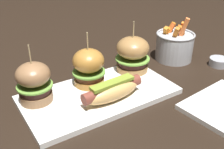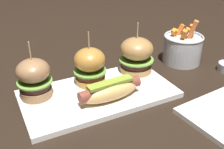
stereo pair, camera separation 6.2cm
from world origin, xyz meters
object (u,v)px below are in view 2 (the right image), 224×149
at_px(hot_dog, 110,90).
at_px(slider_right, 136,55).
at_px(fries_bucket, 182,48).
at_px(slider_center, 90,66).
at_px(platter_main, 99,94).
at_px(slider_left, 34,78).

relative_size(hot_dog, slider_right, 1.11).
xyz_separation_m(slider_right, fries_bucket, (0.18, 0.01, -0.02)).
relative_size(hot_dog, fries_bucket, 1.14).
distance_m(slider_center, slider_right, 0.14).
relative_size(platter_main, hot_dog, 2.37).
xyz_separation_m(slider_center, fries_bucket, (0.32, 0.02, -0.02)).
xyz_separation_m(slider_center, slider_right, (0.14, 0.00, 0.00)).
relative_size(platter_main, slider_right, 2.63).
height_order(slider_left, fries_bucket, slider_left).
xyz_separation_m(platter_main, fries_bucket, (0.32, 0.07, 0.04)).
height_order(platter_main, slider_right, slider_right).
relative_size(platter_main, slider_center, 2.67).
xyz_separation_m(hot_dog, slider_right, (0.13, 0.10, 0.03)).
distance_m(hot_dog, slider_center, 0.10).
distance_m(platter_main, slider_center, 0.08).
distance_m(slider_left, slider_center, 0.14).
xyz_separation_m(slider_left, slider_center, (0.14, 0.00, 0.00)).
distance_m(platter_main, slider_right, 0.16).
bearing_deg(fries_bucket, slider_center, -177.08).
bearing_deg(slider_center, hot_dog, -82.95).
bearing_deg(slider_center, platter_main, -89.97).
relative_size(slider_left, fries_bucket, 1.01).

